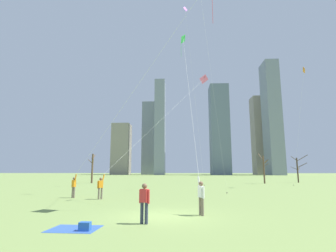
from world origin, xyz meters
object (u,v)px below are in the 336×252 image
Objects in this scene: kite_flyer_midfield_left_green at (198,170)px; distant_kite_high_overhead_purple at (188,32)px; kite_flyer_far_back_red at (102,143)px; bystander_watching_nearby at (144,201)px; picnic_spot at (80,227)px; bare_tree_far_right_edge at (298,169)px; distant_kite_low_near_trees_orange at (303,82)px; bare_tree_leftmost at (92,167)px; kite_flyer_midfield_right_pink at (125,161)px; bare_tree_left_of_center at (264,168)px.

kite_flyer_midfield_left_green is 30.87m from distant_kite_high_overhead_purple.
bystander_watching_nearby is at bearing -62.23° from kite_flyer_far_back_red.
bare_tree_far_right_edge is at bearing 57.65° from picnic_spot.
bare_tree_leftmost is (-32.02, 10.28, -11.27)m from distant_kite_low_near_trees_orange.
picnic_spot is (0.95, -11.86, -2.80)m from kite_flyer_midfield_right_pink.
bystander_watching_nearby reaches higher than picnic_spot.
distant_kite_high_overhead_purple is at bearing 68.89° from kite_flyer_midfield_right_pink.
bare_tree_leftmost is at bearing 153.07° from distant_kite_high_overhead_purple.
distant_kite_high_overhead_purple reaches higher than bare_tree_left_of_center.
distant_kite_high_overhead_purple is at bearing -26.93° from bare_tree_leftmost.
bare_tree_far_right_edge is (22.61, 37.90, 1.57)m from bystander_watching_nearby.
distant_kite_low_near_trees_orange is at bearing -6.90° from distant_kite_high_overhead_purple.
distant_kite_low_near_trees_orange is 3.22× the size of bare_tree_far_right_edge.
bare_tree_far_right_edge is at bearing 31.31° from distant_kite_high_overhead_purple.
distant_kite_high_overhead_purple reaches higher than kite_flyer_far_back_red.
distant_kite_high_overhead_purple is 27.37m from bare_tree_leftmost.
bare_tree_far_right_edge is (4.41, 13.96, -11.53)m from distant_kite_low_near_trees_orange.
picnic_spot is 39.58m from bare_tree_left_of_center.
kite_flyer_midfield_left_green reaches higher than bare_tree_leftmost.
kite_flyer_midfield_left_green reaches higher than bare_tree_far_right_edge.
kite_flyer_midfield_right_pink is (1.27, 2.27, -1.30)m from kite_flyer_far_back_red.
bare_tree_far_right_edge is at bearing 59.19° from bystander_watching_nearby.
distant_kite_low_near_trees_orange is at bearing -74.67° from bare_tree_left_of_center.
distant_kite_low_near_trees_orange is at bearing 51.00° from picnic_spot.
kite_flyer_midfield_right_pink is at bearing 94.59° from picnic_spot.
kite_flyer_far_back_red is 1.09× the size of kite_flyer_midfield_right_pink.
bare_tree_far_right_edge is at bearing 60.07° from kite_flyer_midfield_left_green.
bystander_watching_nearby is 44.16m from bare_tree_far_right_edge.
bystander_watching_nearby is 0.87× the size of picnic_spot.
distant_kite_low_near_trees_orange is at bearing -107.52° from bare_tree_far_right_edge.
kite_flyer_midfield_right_pink is 12.23m from picnic_spot.
bystander_watching_nearby is 0.10× the size of distant_kite_low_near_trees_orange.
distant_kite_low_near_trees_orange reaches higher than picnic_spot.
bare_tree_leftmost is (-29.23, 0.08, 0.12)m from bare_tree_left_of_center.
kite_flyer_midfield_right_pink is 8.24× the size of bystander_watching_nearby.
distant_kite_low_near_trees_orange is 35.24m from picnic_spot.
distant_kite_high_overhead_purple is 1.68× the size of distant_kite_low_near_trees_orange.
kite_flyer_midfield_right_pink is 11.26m from bystander_watching_nearby.
distant_kite_low_near_trees_orange reaches higher than kite_flyer_far_back_red.
kite_flyer_far_back_red is at bearing 117.77° from bystander_watching_nearby.
distant_kite_low_near_trees_orange is at bearing 34.57° from kite_flyer_far_back_red.
kite_flyer_far_back_red is at bearing -69.99° from bare_tree_leftmost.
distant_kite_high_overhead_purple is 17.91m from distant_kite_low_near_trees_orange.
distant_kite_low_near_trees_orange reaches higher than bare_tree_far_right_edge.
bare_tree_far_right_edge is 0.99× the size of bare_tree_leftmost.
picnic_spot is (-4.61, -4.09, -2.09)m from kite_flyer_midfield_left_green.
bare_tree_leftmost is (-13.82, 34.22, 1.82)m from bystander_watching_nearby.
bystander_watching_nearby is at bearing -114.28° from bare_tree_left_of_center.
kite_flyer_far_back_red is 1.11× the size of kite_flyer_midfield_left_green.
bare_tree_left_of_center is at bearing 52.45° from kite_flyer_far_back_red.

